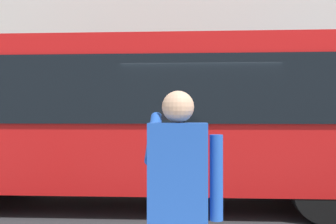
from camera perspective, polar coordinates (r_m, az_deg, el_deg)
name	(u,v)px	position (r m, az deg, el deg)	size (l,w,h in m)	color
ground_plane	(199,207)	(7.57, 4.44, -13.32)	(60.00, 60.00, 0.00)	#2B2B2D
red_bus	(141,115)	(7.55, -3.90, -0.47)	(9.05, 2.54, 3.08)	red
pedestrian_photographer	(179,194)	(2.79, 1.52, -11.65)	(0.53, 0.52, 1.70)	#4C4238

